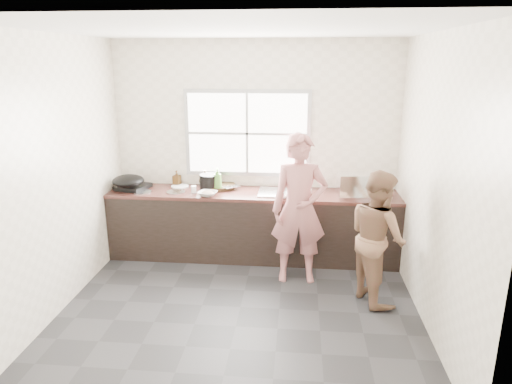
# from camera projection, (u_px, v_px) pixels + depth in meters

# --- Properties ---
(floor) EXTENTS (3.60, 3.20, 0.01)m
(floor) POSITION_uv_depth(u_px,v_px,m) (240.00, 308.00, 4.69)
(floor) COLOR #272729
(floor) RESTS_ON ground
(ceiling) EXTENTS (3.60, 3.20, 0.01)m
(ceiling) POSITION_uv_depth(u_px,v_px,m) (237.00, 29.00, 3.94)
(ceiling) COLOR silver
(ceiling) RESTS_ON wall_back
(wall_back) EXTENTS (3.60, 0.01, 2.70)m
(wall_back) POSITION_uv_depth(u_px,v_px,m) (255.00, 149.00, 5.85)
(wall_back) COLOR silver
(wall_back) RESTS_ON ground
(wall_left) EXTENTS (0.01, 3.20, 2.70)m
(wall_left) POSITION_uv_depth(u_px,v_px,m) (57.00, 176.00, 4.48)
(wall_left) COLOR beige
(wall_left) RESTS_ON ground
(wall_right) EXTENTS (0.01, 3.20, 2.70)m
(wall_right) POSITION_uv_depth(u_px,v_px,m) (435.00, 185.00, 4.15)
(wall_right) COLOR beige
(wall_right) RESTS_ON ground
(wall_front) EXTENTS (3.60, 0.01, 2.70)m
(wall_front) POSITION_uv_depth(u_px,v_px,m) (205.00, 247.00, 2.78)
(wall_front) COLOR beige
(wall_front) RESTS_ON ground
(cabinet) EXTENTS (3.60, 0.62, 0.82)m
(cabinet) POSITION_uv_depth(u_px,v_px,m) (253.00, 226.00, 5.81)
(cabinet) COLOR black
(cabinet) RESTS_ON floor
(countertop) EXTENTS (3.60, 0.64, 0.04)m
(countertop) POSITION_uv_depth(u_px,v_px,m) (253.00, 194.00, 5.69)
(countertop) COLOR #3B1D18
(countertop) RESTS_ON cabinet
(sink) EXTENTS (0.55, 0.45, 0.02)m
(sink) POSITION_uv_depth(u_px,v_px,m) (281.00, 193.00, 5.65)
(sink) COLOR silver
(sink) RESTS_ON countertop
(faucet) EXTENTS (0.02, 0.02, 0.30)m
(faucet) POSITION_uv_depth(u_px,v_px,m) (282.00, 177.00, 5.80)
(faucet) COLOR silver
(faucet) RESTS_ON countertop
(window_frame) EXTENTS (1.60, 0.05, 1.10)m
(window_frame) POSITION_uv_depth(u_px,v_px,m) (247.00, 133.00, 5.79)
(window_frame) COLOR #9EA0A5
(window_frame) RESTS_ON wall_back
(window_glazing) EXTENTS (1.50, 0.01, 1.00)m
(window_glazing) POSITION_uv_depth(u_px,v_px,m) (247.00, 134.00, 5.76)
(window_glazing) COLOR white
(window_glazing) RESTS_ON window_frame
(woman) EXTENTS (0.61, 0.42, 1.59)m
(woman) POSITION_uv_depth(u_px,v_px,m) (299.00, 214.00, 5.09)
(woman) COLOR #B36C6B
(woman) RESTS_ON floor
(person_side) EXTENTS (0.75, 0.83, 1.40)m
(person_side) POSITION_uv_depth(u_px,v_px,m) (377.00, 237.00, 4.68)
(person_side) COLOR brown
(person_side) RESTS_ON floor
(cutting_board) EXTENTS (0.58, 0.58, 0.04)m
(cutting_board) POSITION_uv_depth(u_px,v_px,m) (219.00, 186.00, 5.89)
(cutting_board) COLOR black
(cutting_board) RESTS_ON countertop
(cleaver) EXTENTS (0.23, 0.22, 0.01)m
(cleaver) POSITION_uv_depth(u_px,v_px,m) (232.00, 187.00, 5.77)
(cleaver) COLOR #AEB0B5
(cleaver) RESTS_ON cutting_board
(bowl_mince) EXTENTS (0.27, 0.27, 0.06)m
(bowl_mince) POSITION_uv_depth(u_px,v_px,m) (208.00, 194.00, 5.52)
(bowl_mince) COLOR silver
(bowl_mince) RESTS_ON countertop
(bowl_crabs) EXTENTS (0.23, 0.23, 0.06)m
(bowl_crabs) POSITION_uv_depth(u_px,v_px,m) (301.00, 192.00, 5.57)
(bowl_crabs) COLOR silver
(bowl_crabs) RESTS_ON countertop
(bowl_held) EXTENTS (0.19, 0.19, 0.06)m
(bowl_held) POSITION_uv_depth(u_px,v_px,m) (283.00, 196.00, 5.44)
(bowl_held) COLOR white
(bowl_held) RESTS_ON countertop
(black_pot) EXTENTS (0.32, 0.32, 0.19)m
(black_pot) POSITION_uv_depth(u_px,v_px,m) (210.00, 182.00, 5.80)
(black_pot) COLOR black
(black_pot) RESTS_ON countertop
(plate_food) EXTENTS (0.25, 0.25, 0.02)m
(plate_food) POSITION_uv_depth(u_px,v_px,m) (180.00, 186.00, 5.91)
(plate_food) COLOR silver
(plate_food) RESTS_ON countertop
(bottle_green) EXTENTS (0.12, 0.12, 0.30)m
(bottle_green) POSITION_uv_depth(u_px,v_px,m) (217.00, 179.00, 5.71)
(bottle_green) COLOR #427A28
(bottle_green) RESTS_ON countertop
(bottle_brown_tall) EXTENTS (0.10, 0.10, 0.18)m
(bottle_brown_tall) POSITION_uv_depth(u_px,v_px,m) (177.00, 179.00, 5.97)
(bottle_brown_tall) COLOR #3E280F
(bottle_brown_tall) RESTS_ON countertop
(bottle_brown_short) EXTENTS (0.17, 0.17, 0.19)m
(bottle_brown_short) POSITION_uv_depth(u_px,v_px,m) (205.00, 179.00, 5.94)
(bottle_brown_short) COLOR #402D10
(bottle_brown_short) RESTS_ON countertop
(glass_jar) EXTENTS (0.08, 0.08, 0.09)m
(glass_jar) POSITION_uv_depth(u_px,v_px,m) (194.00, 189.00, 5.65)
(glass_jar) COLOR white
(glass_jar) RESTS_ON countertop
(burner) EXTENTS (0.44, 0.44, 0.05)m
(burner) POSITION_uv_depth(u_px,v_px,m) (133.00, 187.00, 5.83)
(burner) COLOR black
(burner) RESTS_ON countertop
(wok) EXTENTS (0.49, 0.49, 0.15)m
(wok) POSITION_uv_depth(u_px,v_px,m) (128.00, 181.00, 5.69)
(wok) COLOR black
(wok) RESTS_ON burner
(dish_rack) EXTENTS (0.41, 0.30, 0.29)m
(dish_rack) POSITION_uv_depth(u_px,v_px,m) (354.00, 185.00, 5.45)
(dish_rack) COLOR silver
(dish_rack) RESTS_ON countertop
(pot_lid_left) EXTENTS (0.26, 0.26, 0.01)m
(pot_lid_left) POSITION_uv_depth(u_px,v_px,m) (142.00, 192.00, 5.68)
(pot_lid_left) COLOR #AAABB0
(pot_lid_left) RESTS_ON countertop
(pot_lid_right) EXTENTS (0.27, 0.27, 0.01)m
(pot_lid_right) POSITION_uv_depth(u_px,v_px,m) (176.00, 192.00, 5.68)
(pot_lid_right) COLOR #A5A5AB
(pot_lid_right) RESTS_ON countertop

